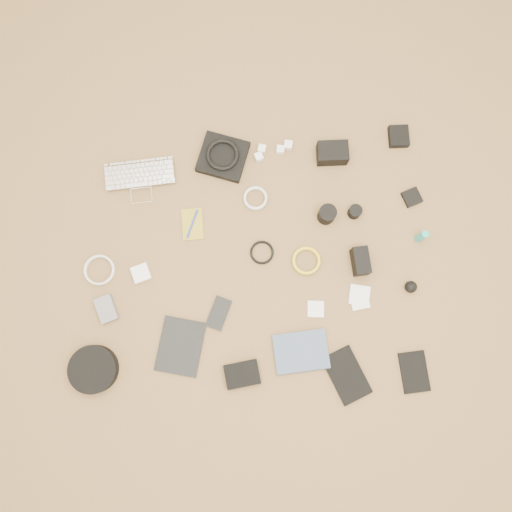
{
  "coord_description": "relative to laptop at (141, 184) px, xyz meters",
  "views": [
    {
      "loc": [
        -0.01,
        -0.3,
        2.0
      ],
      "look_at": [
        0.0,
        0.02,
        0.02
      ],
      "focal_mm": 35.0,
      "sensor_mm": 36.0,
      "label": 1
    }
  ],
  "objects": [
    {
      "name": "notebook_black_b",
      "position": [
        1.05,
        -0.83,
        -0.0
      ],
      "size": [
        0.11,
        0.16,
        0.01
      ],
      "primitive_type": "cube",
      "rotation": [
        0.0,
        0.0,
        0.07
      ],
      "color": "black",
      "rests_on": "ground"
    },
    {
      "name": "headphone_case",
      "position": [
        -0.19,
        -0.74,
        0.01
      ],
      "size": [
        0.24,
        0.24,
        0.05
      ],
      "primitive_type": "cylinder",
      "rotation": [
        0.0,
        0.0,
        0.32
      ],
      "color": "black",
      "rests_on": "ground"
    },
    {
      "name": "tablet",
      "position": [
        0.14,
        -0.67,
        -0.01
      ],
      "size": [
        0.22,
        0.25,
        0.01
      ],
      "primitive_type": "cube",
      "rotation": [
        0.0,
        0.0,
        -0.24
      ],
      "color": "black",
      "rests_on": "ground"
    },
    {
      "name": "lens_b",
      "position": [
        0.88,
        -0.17,
        0.01
      ],
      "size": [
        0.06,
        0.06,
        0.05
      ],
      "primitive_type": "cylinder",
      "rotation": [
        0.0,
        0.0,
        -0.14
      ],
      "color": "black",
      "rests_on": "ground"
    },
    {
      "name": "pen_blue",
      "position": [
        0.21,
        -0.18,
        -0.0
      ],
      "size": [
        0.05,
        0.12,
        0.01
      ],
      "primitive_type": "cylinder",
      "rotation": [
        1.57,
        0.0,
        -0.38
      ],
      "color": "#142BA5",
      "rests_on": "notebook_olive"
    },
    {
      "name": "power_brick",
      "position": [
        -0.0,
        -0.38,
        0.0
      ],
      "size": [
        0.09,
        0.09,
        0.03
      ],
      "primitive_type": "cube",
      "rotation": [
        0.0,
        0.0,
        0.31
      ],
      "color": "silver",
      "rests_on": "ground"
    },
    {
      "name": "card_reader",
      "position": [
        1.12,
        -0.12,
        -0.0
      ],
      "size": [
        0.09,
        0.09,
        0.02
      ],
      "primitive_type": "cube",
      "rotation": [
        0.0,
        0.0,
        0.34
      ],
      "color": "black",
      "rests_on": "ground"
    },
    {
      "name": "lens_cleaner",
      "position": [
        1.13,
        -0.3,
        0.04
      ],
      "size": [
        0.03,
        0.03,
        0.1
      ],
      "primitive_type": "cylinder",
      "rotation": [
        0.0,
        0.0,
        -0.04
      ],
      "color": "teal",
      "rests_on": "ground"
    },
    {
      "name": "cable_white_a",
      "position": [
        0.47,
        -0.09,
        -0.01
      ],
      "size": [
        0.13,
        0.13,
        0.01
      ],
      "primitive_type": "torus",
      "rotation": [
        0.0,
        0.0,
        -0.42
      ],
      "color": "silver",
      "rests_on": "ground"
    },
    {
      "name": "dslr_camera",
      "position": [
        0.8,
        0.08,
        0.02
      ],
      "size": [
        0.13,
        0.09,
        0.07
      ],
      "primitive_type": "cube",
      "rotation": [
        0.0,
        0.0,
        -0.01
      ],
      "color": "black",
      "rests_on": "ground"
    },
    {
      "name": "charger_d",
      "position": [
        0.62,
        0.13,
        0.0
      ],
      "size": [
        0.04,
        0.04,
        0.03
      ],
      "primitive_type": "cube",
      "rotation": [
        0.0,
        0.0,
        -0.2
      ],
      "color": "silver",
      "rests_on": "ground"
    },
    {
      "name": "cable_yellow",
      "position": [
        0.66,
        -0.36,
        -0.0
      ],
      "size": [
        0.13,
        0.13,
        0.01
      ],
      "primitive_type": "torus",
      "rotation": [
        0.0,
        0.0,
        -0.13
      ],
      "color": "gold",
      "rests_on": "ground"
    },
    {
      "name": "headphones",
      "position": [
        0.35,
        0.1,
        0.03
      ],
      "size": [
        0.15,
        0.15,
        0.02
      ],
      "primitive_type": "torus",
      "rotation": [
        0.0,
        0.0,
        0.12
      ],
      "color": "black",
      "rests_on": "headphone_pouch"
    },
    {
      "name": "flash",
      "position": [
        0.88,
        -0.38,
        0.03
      ],
      "size": [
        0.07,
        0.11,
        0.08
      ],
      "primitive_type": "cube",
      "rotation": [
        0.0,
        0.0,
        0.07
      ],
      "color": "black",
      "rests_on": "ground"
    },
    {
      "name": "lens_pouch",
      "position": [
        1.09,
        0.14,
        0.0
      ],
      "size": [
        0.08,
        0.09,
        0.03
      ],
      "primitive_type": "cube",
      "rotation": [
        0.0,
        0.0,
        -0.02
      ],
      "color": "black",
      "rests_on": "ground"
    },
    {
      "name": "drive_case",
      "position": [
        0.38,
        -0.8,
        0.01
      ],
      "size": [
        0.14,
        0.11,
        0.03
      ],
      "primitive_type": "cube",
      "rotation": [
        0.0,
        0.0,
        0.14
      ],
      "color": "black",
      "rests_on": "ground"
    },
    {
      "name": "phone",
      "position": [
        0.3,
        -0.55,
        -0.01
      ],
      "size": [
        0.11,
        0.14,
        0.01
      ],
      "primitive_type": "cube",
      "rotation": [
        0.0,
        0.0,
        -0.41
      ],
      "color": "black",
      "rests_on": "ground"
    },
    {
      "name": "notebook_olive",
      "position": [
        0.21,
        -0.18,
        -0.01
      ],
      "size": [
        0.09,
        0.13,
        0.01
      ],
      "primitive_type": "cube",
      "rotation": [
        0.0,
        0.0,
        0.03
      ],
      "color": "olive",
      "rests_on": "ground"
    },
    {
      "name": "battery_charger",
      "position": [
        -0.15,
        -0.51,
        0.0
      ],
      "size": [
        0.1,
        0.12,
        0.03
      ],
      "primitive_type": "cube",
      "rotation": [
        0.0,
        0.0,
        0.33
      ],
      "color": "slate",
      "rests_on": "ground"
    },
    {
      "name": "headphone_pouch",
      "position": [
        0.35,
        0.1,
        0.01
      ],
      "size": [
        0.24,
        0.23,
        0.03
      ],
      "primitive_type": "cube",
      "rotation": [
        0.0,
        0.0,
        -0.33
      ],
      "color": "black",
      "rests_on": "ground"
    },
    {
      "name": "charger_a",
      "position": [
        0.5,
        0.09,
        0.0
      ],
      "size": [
        0.04,
        0.04,
        0.03
      ],
      "primitive_type": "cube",
      "rotation": [
        0.0,
        0.0,
        0.31
      ],
      "color": "silver",
      "rests_on": "ground"
    },
    {
      "name": "filter_case_left",
      "position": [
        0.69,
        -0.56,
        -0.01
      ],
      "size": [
        0.07,
        0.07,
        0.01
      ],
      "primitive_type": "cube",
      "rotation": [
        0.0,
        0.0,
        -0.09
      ],
      "color": "silver",
      "rests_on": "ground"
    },
    {
      "name": "filter_case_right",
      "position": [
        0.87,
        -0.51,
        -0.01
      ],
      "size": [
        0.1,
        0.1,
        0.01
      ],
      "primitive_type": "cube",
      "rotation": [
        0.0,
        0.0,
        -0.21
      ],
      "color": "silver",
      "rests_on": "ground"
    },
    {
      "name": "paperback",
      "position": [
        0.62,
        -0.8,
        -0.0
      ],
      "size": [
        0.22,
        0.17,
        0.02
      ],
      "primitive_type": "imported",
      "rotation": [
        0.0,
        0.0,
        1.65
      ],
      "color": "#3D4C67",
      "rests_on": "ground"
    },
    {
      "name": "lens_a",
      "position": [
        0.76,
        -0.18,
        0.03
      ],
      "size": [
        0.09,
        0.09,
        0.08
      ],
      "primitive_type": "cylinder",
      "rotation": [
        0.0,
        0.0,
        0.4
      ],
      "color": "black",
      "rests_on": "ground"
    },
    {
      "name": "laptop",
      "position": [
        0.0,
        0.0,
        0.0
      ],
      "size": [
        0.3,
        0.22,
        0.02
      ],
      "primitive_type": "imported",
      "rotation": [
        0.0,
        0.0,
        0.07
      ],
      "color": "silver",
      "rests_on": "ground"
    },
    {
      "name": "cable_white_b",
      "position": [
        -0.17,
        -0.35,
        -0.01
      ],
      "size": [
        0.16,
        0.16,
        0.01
      ],
      "primitive_type": "torus",
      "rotation": [
        0.0,
        0.0,
        0.32
      ],
      "color": "silver",
      "rests_on": "ground"
    },
    {
      "name": "charger_b",
      "position": [
        0.51,
        0.12,
        0.0
      ],
      "size": [
        0.04,
        0.04,
        0.03
      ],
      "primitive_type": "cube",
      "rotation": [
        0.0,
        0.0,
        -0.26
      ],
      "color": "silver",
      "rests_on": "ground"
    },
    {
      "name": "filter_case_mid",
      "position": [
        0.87,
        -0.53,
        -0.01
      ],
      "size": [
        0.08,
        0.08,
        0.01
      ],
      "primitive_type": "cube",
      "rotation": [
        0.0,
        0.0,
        0.14
      ],
      "color": "silver",
      "rests_on": "ground"
    },
    {
      "name": "air_blower",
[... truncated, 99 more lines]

